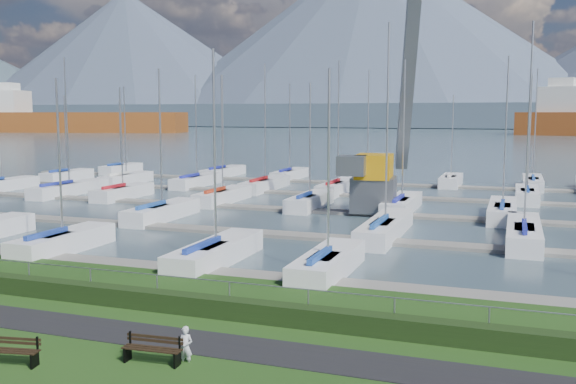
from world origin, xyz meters
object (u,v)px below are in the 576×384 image
at_px(bench_left, 10,351).
at_px(bench_right, 153,349).
at_px(crane, 384,139).
at_px(person, 185,342).

xyz_separation_m(bench_left, bench_right, (3.84, 1.50, 0.00)).
xyz_separation_m(bench_left, crane, (4.15, 34.22, 4.91)).
bearing_deg(bench_right, crane, 85.41).
bearing_deg(bench_left, crane, 72.74).
bearing_deg(bench_right, bench_left, -162.72).
xyz_separation_m(person, crane, (-0.55, 32.33, 4.72)).
bearing_deg(bench_left, bench_right, 10.99).
xyz_separation_m(bench_right, crane, (0.31, 32.72, 4.91)).
distance_m(bench_right, person, 0.97).
bearing_deg(bench_left, person, 11.61).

